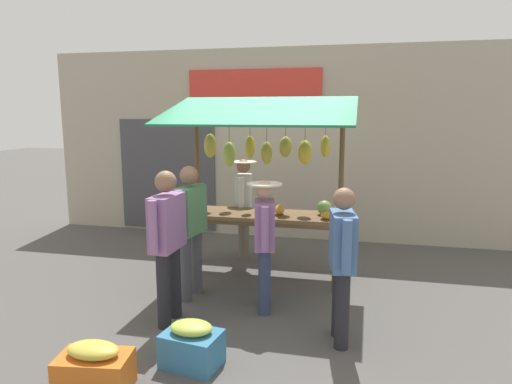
{
  "coord_description": "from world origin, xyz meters",
  "views": [
    {
      "loc": [
        -1.3,
        6.01,
        2.27
      ],
      "look_at": [
        0.0,
        0.3,
        1.25
      ],
      "focal_mm": 32.02,
      "sensor_mm": 36.0,
      "label": 1
    }
  ],
  "objects_px": {
    "shopper_in_grey_tee": "(342,256)",
    "produce_crate_side": "(192,345)",
    "shopper_in_striped_shirt": "(264,236)",
    "market_stall": "(264,166)",
    "shopper_with_ponytail": "(167,236)",
    "produce_crate_near": "(94,369)",
    "vendor_with_sunhat": "(244,201)",
    "shopper_with_shopping_bag": "(190,222)"
  },
  "relations": [
    {
      "from": "shopper_in_grey_tee",
      "to": "shopper_with_shopping_bag",
      "type": "bearing_deg",
      "value": 58.58
    },
    {
      "from": "produce_crate_near",
      "to": "vendor_with_sunhat",
      "type": "bearing_deg",
      "value": -95.02
    },
    {
      "from": "shopper_in_striped_shirt",
      "to": "produce_crate_side",
      "type": "distance_m",
      "value": 1.54
    },
    {
      "from": "shopper_in_grey_tee",
      "to": "shopper_in_striped_shirt",
      "type": "height_order",
      "value": "shopper_in_grey_tee"
    },
    {
      "from": "vendor_with_sunhat",
      "to": "shopper_with_ponytail",
      "type": "relative_size",
      "value": 0.93
    },
    {
      "from": "shopper_with_shopping_bag",
      "to": "produce_crate_side",
      "type": "xyz_separation_m",
      "value": [
        -0.57,
        1.49,
        -0.76
      ]
    },
    {
      "from": "shopper_in_striped_shirt",
      "to": "shopper_with_shopping_bag",
      "type": "distance_m",
      "value": 0.98
    },
    {
      "from": "market_stall",
      "to": "vendor_with_sunhat",
      "type": "distance_m",
      "value": 1.05
    },
    {
      "from": "shopper_with_shopping_bag",
      "to": "shopper_with_ponytail",
      "type": "bearing_deg",
      "value": -170.71
    },
    {
      "from": "shopper_in_grey_tee",
      "to": "vendor_with_sunhat",
      "type": "bearing_deg",
      "value": 24.35
    },
    {
      "from": "shopper_with_ponytail",
      "to": "produce_crate_near",
      "type": "relative_size",
      "value": 2.65
    },
    {
      "from": "produce_crate_side",
      "to": "shopper_in_striped_shirt",
      "type": "bearing_deg",
      "value": -106.61
    },
    {
      "from": "vendor_with_sunhat",
      "to": "produce_crate_side",
      "type": "distance_m",
      "value": 3.25
    },
    {
      "from": "market_stall",
      "to": "shopper_in_grey_tee",
      "type": "relative_size",
      "value": 1.6
    },
    {
      "from": "produce_crate_side",
      "to": "market_stall",
      "type": "bearing_deg",
      "value": -93.35
    },
    {
      "from": "shopper_in_striped_shirt",
      "to": "shopper_with_ponytail",
      "type": "bearing_deg",
      "value": 107.81
    },
    {
      "from": "shopper_with_ponytail",
      "to": "vendor_with_sunhat",
      "type": "bearing_deg",
      "value": -3.17
    },
    {
      "from": "shopper_in_grey_tee",
      "to": "shopper_with_ponytail",
      "type": "bearing_deg",
      "value": 79.62
    },
    {
      "from": "shopper_in_grey_tee",
      "to": "produce_crate_side",
      "type": "relative_size",
      "value": 2.79
    },
    {
      "from": "produce_crate_near",
      "to": "shopper_with_ponytail",
      "type": "bearing_deg",
      "value": -94.17
    },
    {
      "from": "market_stall",
      "to": "shopper_in_striped_shirt",
      "type": "bearing_deg",
      "value": 102.35
    },
    {
      "from": "vendor_with_sunhat",
      "to": "shopper_in_striped_shirt",
      "type": "height_order",
      "value": "vendor_with_sunhat"
    },
    {
      "from": "shopper_with_ponytail",
      "to": "shopper_in_striped_shirt",
      "type": "distance_m",
      "value": 1.09
    },
    {
      "from": "vendor_with_sunhat",
      "to": "shopper_in_grey_tee",
      "type": "bearing_deg",
      "value": 26.35
    },
    {
      "from": "market_stall",
      "to": "shopper_with_ponytail",
      "type": "height_order",
      "value": "market_stall"
    },
    {
      "from": "shopper_with_shopping_bag",
      "to": "produce_crate_near",
      "type": "relative_size",
      "value": 2.6
    },
    {
      "from": "vendor_with_sunhat",
      "to": "produce_crate_side",
      "type": "bearing_deg",
      "value": -1.51
    },
    {
      "from": "market_stall",
      "to": "produce_crate_near",
      "type": "height_order",
      "value": "market_stall"
    },
    {
      "from": "shopper_with_ponytail",
      "to": "shopper_in_striped_shirt",
      "type": "bearing_deg",
      "value": -57.42
    },
    {
      "from": "shopper_in_grey_tee",
      "to": "produce_crate_side",
      "type": "height_order",
      "value": "shopper_in_grey_tee"
    },
    {
      "from": "shopper_with_ponytail",
      "to": "shopper_with_shopping_bag",
      "type": "distance_m",
      "value": 0.72
    },
    {
      "from": "shopper_with_ponytail",
      "to": "produce_crate_side",
      "type": "distance_m",
      "value": 1.23
    },
    {
      "from": "shopper_with_shopping_bag",
      "to": "produce_crate_near",
      "type": "distance_m",
      "value": 2.17
    },
    {
      "from": "shopper_in_grey_tee",
      "to": "shopper_in_striped_shirt",
      "type": "bearing_deg",
      "value": 47.53
    },
    {
      "from": "vendor_with_sunhat",
      "to": "market_stall",
      "type": "bearing_deg",
      "value": 26.62
    },
    {
      "from": "shopper_in_grey_tee",
      "to": "shopper_in_striped_shirt",
      "type": "xyz_separation_m",
      "value": [
        0.89,
        -0.58,
        -0.01
      ]
    },
    {
      "from": "market_stall",
      "to": "shopper_in_grey_tee",
      "type": "distance_m",
      "value": 2.17
    },
    {
      "from": "market_stall",
      "to": "produce_crate_side",
      "type": "xyz_separation_m",
      "value": [
        0.14,
        2.47,
        -1.36
      ]
    },
    {
      "from": "shopper_in_grey_tee",
      "to": "produce_crate_near",
      "type": "height_order",
      "value": "shopper_in_grey_tee"
    },
    {
      "from": "shopper_in_grey_tee",
      "to": "shopper_with_ponytail",
      "type": "height_order",
      "value": "shopper_with_ponytail"
    },
    {
      "from": "vendor_with_sunhat",
      "to": "shopper_with_ponytail",
      "type": "distance_m",
      "value": 2.39
    },
    {
      "from": "shopper_in_striped_shirt",
      "to": "produce_crate_near",
      "type": "xyz_separation_m",
      "value": [
        1.04,
        1.87,
        -0.69
      ]
    }
  ]
}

